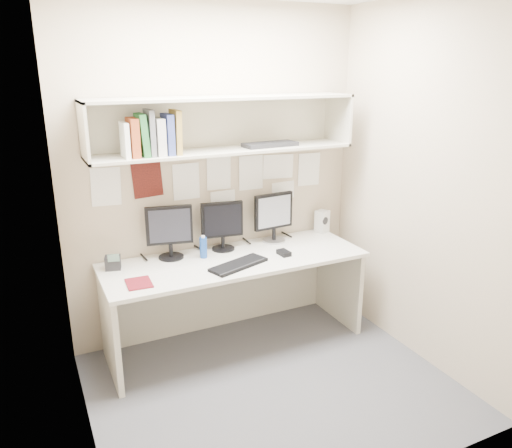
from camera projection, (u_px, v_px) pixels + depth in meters
name	position (u px, v px, depth m)	size (l,w,h in m)	color
floor	(273.00, 387.00, 3.47)	(2.40, 2.00, 0.01)	#46464B
wall_back	(216.00, 176.00, 3.93)	(2.40, 0.02, 2.60)	tan
wall_front	(379.00, 261.00, 2.21)	(2.40, 0.02, 2.60)	tan
wall_left	(70.00, 233.00, 2.58)	(0.02, 2.00, 2.60)	tan
wall_right	(423.00, 187.00, 3.57)	(0.02, 2.00, 2.60)	tan
desk	(235.00, 301.00, 3.91)	(2.00, 0.70, 0.73)	beige
overhead_hutch	(222.00, 124.00, 3.69)	(2.00, 0.38, 0.40)	beige
pinned_papers	(217.00, 182.00, 3.94)	(1.92, 0.01, 0.48)	white
monitor_left	(169.00, 229.00, 3.75)	(0.35, 0.19, 0.41)	black
monitor_center	(222.00, 223.00, 3.92)	(0.33, 0.18, 0.39)	black
monitor_right	(274.00, 215.00, 4.11)	(0.35, 0.19, 0.41)	#A5A5AA
keyboard	(239.00, 265.00, 3.64)	(0.46, 0.16, 0.02)	black
mouse	(284.00, 253.00, 3.86)	(0.07, 0.12, 0.04)	black
speaker	(322.00, 221.00, 4.37)	(0.12, 0.13, 0.19)	silver
blue_bottle	(203.00, 247.00, 3.79)	(0.06, 0.06, 0.18)	navy
maroon_notebook	(139.00, 283.00, 3.35)	(0.16, 0.20, 0.01)	maroon
desk_phone	(113.00, 262.00, 3.58)	(0.13, 0.12, 0.13)	black
book_stack	(152.00, 135.00, 3.39)	(0.39, 0.19, 0.31)	white
hutch_tray	(270.00, 144.00, 3.81)	(0.42, 0.16, 0.03)	black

